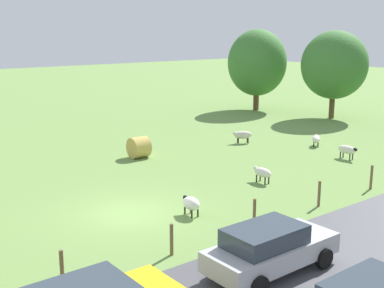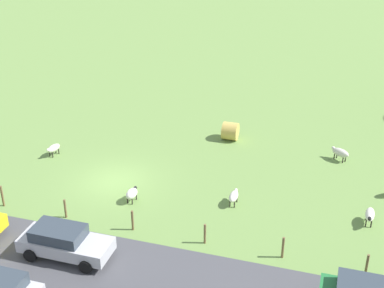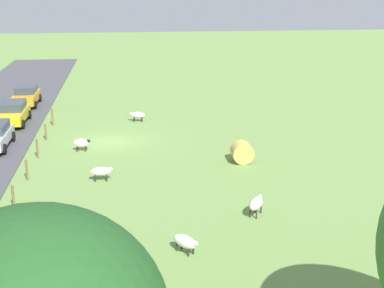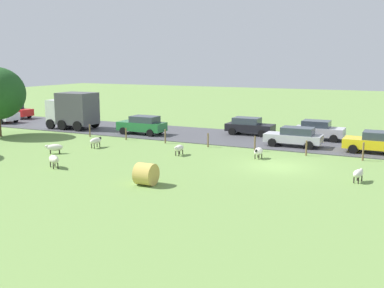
{
  "view_description": "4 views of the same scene",
  "coord_description": "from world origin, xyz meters",
  "views": [
    {
      "loc": [
        16.75,
        -9.95,
        7.25
      ],
      "look_at": [
        -1.6,
        4.46,
        1.95
      ],
      "focal_mm": 47.4,
      "sensor_mm": 36.0,
      "label": 1
    },
    {
      "loc": [
        24.96,
        12.32,
        16.26
      ],
      "look_at": [
        -3.12,
        3.78,
        1.51
      ],
      "focal_mm": 50.53,
      "sensor_mm": 36.0,
      "label": 2
    },
    {
      "loc": [
        -0.93,
        34.39,
        9.9
      ],
      "look_at": [
        -4.53,
        5.75,
        1.37
      ],
      "focal_mm": 51.55,
      "sensor_mm": 36.0,
      "label": 3
    },
    {
      "loc": [
        -28.47,
        -7.73,
        6.71
      ],
      "look_at": [
        -1.54,
        5.27,
        1.28
      ],
      "focal_mm": 43.63,
      "sensor_mm": 36.0,
      "label": 4
    }
  ],
  "objects": [
    {
      "name": "fence_post_1",
      "position": [
        4.19,
        -0.94,
        0.54
      ],
      "size": [
        0.12,
        0.12,
        1.08
      ],
      "primitive_type": "cylinder",
      "color": "brown",
      "rests_on": "ground_plane"
    },
    {
      "name": "car_5",
      "position": [
        7.11,
        -5.41,
        0.87
      ],
      "size": [
        2.18,
        4.51,
        1.56
      ],
      "color": "yellow",
      "rests_on": "road_strip"
    },
    {
      "name": "fence_post_0",
      "position": [
        4.19,
        -4.74,
        0.62
      ],
      "size": [
        0.12,
        0.12,
        1.24
      ],
      "primitive_type": "cylinder",
      "color": "brown",
      "rests_on": "ground_plane"
    },
    {
      "name": "hay_bale_0",
      "position": [
        -7.47,
        5.18,
        0.61
      ],
      "size": [
        1.22,
        1.02,
        1.21
      ],
      "primitive_type": "cylinder",
      "rotation": [
        1.57,
        0.0,
        3.13
      ],
      "color": "tan",
      "rests_on": "ground_plane"
    },
    {
      "name": "sheep_1",
      "position": [
        0.14,
        14.34,
        0.54
      ],
      "size": [
        1.29,
        0.51,
        0.78
      ],
      "color": "silver",
      "rests_on": "ground_plane"
    },
    {
      "name": "sheep_0",
      "position": [
        1.74,
        1.79,
        0.5
      ],
      "size": [
        1.05,
        0.6,
        0.77
      ],
      "color": "white",
      "rests_on": "ground_plane"
    },
    {
      "name": "sheep_5",
      "position": [
        -3.03,
        15.59,
        0.46
      ],
      "size": [
        1.08,
        1.19,
        0.7
      ],
      "color": "silver",
      "rests_on": "ground_plane"
    },
    {
      "name": "sheep_3",
      "position": [
        -1.87,
        -5.12,
        0.5
      ],
      "size": [
        1.18,
        0.65,
        0.73
      ],
      "color": "silver",
      "rests_on": "ground_plane"
    },
    {
      "name": "fence_post_2",
      "position": [
        4.19,
        2.86,
        0.57
      ],
      "size": [
        0.12,
        0.12,
        1.13
      ],
      "primitive_type": "cylinder",
      "color": "brown",
      "rests_on": "ground_plane"
    },
    {
      "name": "fence_post_3",
      "position": [
        4.19,
        6.66,
        0.55
      ],
      "size": [
        0.12,
        0.12,
        1.1
      ],
      "primitive_type": "cylinder",
      "color": "brown",
      "rests_on": "ground_plane"
    },
    {
      "name": "sheep_4",
      "position": [
        0.38,
        7.22,
        0.51
      ],
      "size": [
        1.16,
        0.47,
        0.74
      ],
      "color": "silver",
      "rests_on": "ground_plane"
    },
    {
      "name": "car_8",
      "position": [
        7.1,
        -11.68,
        0.87
      ],
      "size": [
        2.0,
        4.32,
        1.56
      ],
      "color": "orange",
      "rests_on": "road_strip"
    },
    {
      "name": "fence_post_4",
      "position": [
        4.19,
        10.46,
        0.57
      ],
      "size": [
        0.12,
        0.12,
        1.14
      ],
      "primitive_type": "cylinder",
      "color": "brown",
      "rests_on": "ground_plane"
    },
    {
      "name": "ground_plane",
      "position": [
        0.0,
        0.0,
        0.0
      ],
      "size": [
        160.0,
        160.0,
        0.0
      ],
      "primitive_type": "plane",
      "color": "#6B8E47"
    },
    {
      "name": "sheep_2",
      "position": [
        -6.51,
        12.5,
        0.55
      ],
      "size": [
        1.05,
        1.26,
        0.81
      ],
      "color": "beige",
      "rests_on": "ground_plane"
    }
  ]
}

